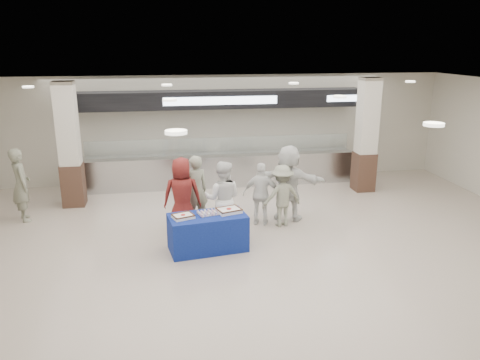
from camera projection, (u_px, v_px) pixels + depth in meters
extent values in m
plane|color=#BFB2A3|center=(256.00, 265.00, 8.97)|extent=(14.00, 14.00, 0.00)
cube|color=#B5B8BC|center=(220.00, 170.00, 13.95)|extent=(8.00, 0.80, 0.90)
cube|color=#B5B8BC|center=(220.00, 155.00, 13.82)|extent=(8.00, 0.85, 0.04)
cube|color=white|center=(221.00, 146.00, 13.44)|extent=(7.60, 0.02, 0.50)
cube|color=black|center=(219.00, 99.00, 13.36)|extent=(8.40, 0.70, 0.50)
cube|color=white|center=(221.00, 101.00, 13.02)|extent=(3.20, 0.03, 0.22)
cube|color=white|center=(350.00, 98.00, 13.62)|extent=(1.40, 0.03, 0.18)
cube|color=#3A241A|center=(73.00, 185.00, 12.16)|extent=(0.55, 0.55, 1.10)
cube|color=beige|center=(67.00, 124.00, 11.71)|extent=(0.50, 0.50, 2.10)
cube|color=#3A241A|center=(363.00, 171.00, 13.42)|extent=(0.55, 0.55, 1.10)
cube|color=beige|center=(368.00, 116.00, 12.97)|extent=(0.50, 0.50, 2.10)
cube|color=navy|center=(208.00, 232.00, 9.54)|extent=(1.65, 0.99, 0.75)
cube|color=white|center=(183.00, 217.00, 9.27)|extent=(0.48, 0.43, 0.06)
cube|color=#4D2A16|center=(183.00, 214.00, 9.26)|extent=(0.48, 0.43, 0.02)
cylinder|color=#B41F19|center=(183.00, 215.00, 9.26)|extent=(0.11, 0.11, 0.01)
cube|color=white|center=(229.00, 211.00, 9.58)|extent=(0.55, 0.48, 0.07)
cube|color=#4D2A16|center=(229.00, 208.00, 9.57)|extent=(0.55, 0.48, 0.02)
cylinder|color=#B41F19|center=(229.00, 209.00, 9.57)|extent=(0.13, 0.13, 0.01)
cube|color=#B3B2B7|center=(209.00, 214.00, 9.48)|extent=(0.44, 0.37, 0.01)
imported|color=maroon|center=(182.00, 196.00, 10.30)|extent=(0.87, 0.59, 1.72)
imported|color=gray|center=(195.00, 191.00, 10.72)|extent=(0.69, 0.55, 1.67)
imported|color=white|center=(223.00, 199.00, 10.16)|extent=(0.95, 0.82, 1.68)
imported|color=white|center=(261.00, 194.00, 10.79)|extent=(0.93, 0.58, 1.48)
imported|color=gray|center=(282.00, 196.00, 10.72)|extent=(1.02, 0.69, 1.45)
imported|color=white|center=(288.00, 183.00, 11.05)|extent=(1.77, 1.20, 1.83)
imported|color=gray|center=(21.00, 185.00, 11.02)|extent=(0.65, 0.76, 1.76)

